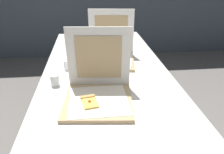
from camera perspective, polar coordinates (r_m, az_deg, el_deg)
The scene contains 6 objects.
table at distance 1.64m, azimuth -1.35°, elevation -0.63°, with size 0.93×2.33×0.74m.
pizza_box_front at distance 1.28m, azimuth -3.60°, elevation -3.68°, with size 0.42×0.42×0.40m.
pizza_box_middle at distance 1.84m, azimuth -0.36°, elevation 5.88°, with size 0.43×0.43×0.40m.
cup_white_near_center at distance 1.49m, azimuth -14.40°, elevation -0.86°, with size 0.06×0.06×0.07m, color white.
cup_white_far at distance 1.97m, azimuth -9.38°, elevation 6.31°, with size 0.06×0.06×0.07m, color white.
cup_white_mid at distance 1.71m, azimuth -11.27°, elevation 3.02°, with size 0.06×0.06×0.07m, color white.
Camera 1 is at (-0.12, -0.82, 1.42)m, focal length 35.73 mm.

